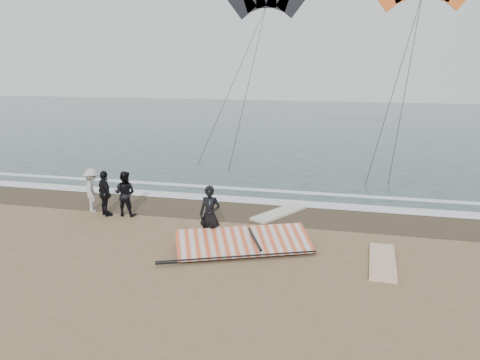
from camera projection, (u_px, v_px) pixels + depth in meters
The scene contains 11 objects.
ground at pixel (225, 258), 13.52m from camera, with size 120.00×120.00×0.00m, color #8C704C.
sea at pixel (317, 123), 44.65m from camera, with size 120.00×54.00×0.02m, color #233838.
wet_sand at pixel (257, 212), 17.77m from camera, with size 120.00×2.80×0.01m, color #4C3D2B.
foam_near at pixel (263, 201), 19.08m from camera, with size 120.00×0.90×0.01m, color white.
foam_far at pixel (271, 191), 20.69m from camera, with size 120.00×0.45×0.01m, color white.
man_main at pixel (210, 215), 14.53m from camera, with size 0.67×0.44×1.83m, color black.
board_white at pixel (382, 261), 13.20m from camera, with size 0.71×2.53×0.10m, color silver.
board_cream at pixel (279, 213), 17.47m from camera, with size 0.67×2.52×0.10m, color silver.
trio_cluster at pixel (106, 192), 17.35m from camera, with size 2.36×1.40×1.70m.
sail_rig at pixel (243, 243), 14.18m from camera, with size 4.32×3.25×0.51m.
kite_dark at pixel (266, 3), 39.00m from camera, with size 7.48×8.96×20.45m.
Camera 1 is at (3.37, -12.12, 5.46)m, focal length 35.00 mm.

